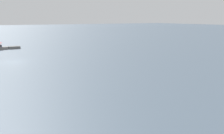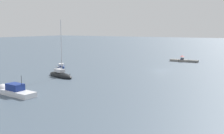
# 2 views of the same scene
# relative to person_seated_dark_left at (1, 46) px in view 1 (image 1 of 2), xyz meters

# --- Properties ---
(ground_plane) EXTENTS (500.00, 500.00, 0.00)m
(ground_plane) POSITION_rel_person_seated_dark_left_xyz_m (-0.27, 20.22, -0.92)
(ground_plane) COLOR #475666
(seawall_pier) EXTENTS (8.67, 1.76, 0.67)m
(seawall_pier) POSITION_rel_person_seated_dark_left_xyz_m (-0.27, -0.22, -0.59)
(seawall_pier) COLOR slate
(seawall_pier) RESTS_ON ground_plane
(person_seated_dark_left) EXTENTS (0.41, 0.62, 0.73)m
(person_seated_dark_left) POSITION_rel_person_seated_dark_left_xyz_m (0.00, 0.00, 0.00)
(person_seated_dark_left) COLOR #1E2333
(person_seated_dark_left) RESTS_ON seawall_pier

